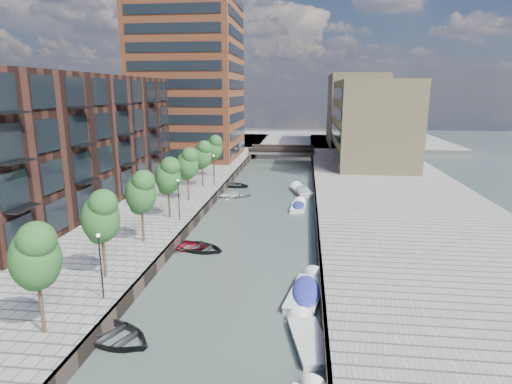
% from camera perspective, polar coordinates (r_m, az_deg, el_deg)
% --- Properties ---
extents(water, '(300.00, 300.00, 0.00)m').
position_cam_1_polar(water, '(56.37, 1.61, -0.29)').
color(water, '#38473F').
rests_on(water, ground).
extents(quay_left, '(60.00, 140.00, 1.00)m').
position_cam_1_polar(quay_left, '(69.32, -29.55, 0.96)').
color(quay_left, gray).
rests_on(quay_left, ground).
extents(quay_right, '(20.00, 140.00, 1.00)m').
position_cam_1_polar(quay_right, '(57.17, 17.80, -0.23)').
color(quay_right, gray).
rests_on(quay_right, ground).
extents(quay_wall_left, '(0.25, 140.00, 1.00)m').
position_cam_1_polar(quay_wall_left, '(57.10, -4.50, 0.36)').
color(quay_wall_left, '#332823').
rests_on(quay_wall_left, ground).
extents(quay_wall_right, '(0.25, 140.00, 1.00)m').
position_cam_1_polar(quay_wall_right, '(56.07, 7.83, 0.04)').
color(quay_wall_right, '#332823').
rests_on(quay_wall_right, ground).
extents(far_closure, '(80.00, 40.00, 1.00)m').
position_cam_1_polar(far_closure, '(115.39, 4.27, 6.93)').
color(far_closure, gray).
rests_on(far_closure, ground).
extents(apartment_block, '(8.00, 38.00, 14.00)m').
position_cam_1_polar(apartment_block, '(51.28, -22.43, 6.43)').
color(apartment_block, black).
rests_on(apartment_block, quay_left).
extents(tower, '(18.00, 18.00, 30.00)m').
position_cam_1_polar(tower, '(82.56, -8.96, 15.06)').
color(tower, '#994F2C').
rests_on(tower, quay_left).
extents(tan_block_near, '(12.00, 25.00, 14.00)m').
position_cam_1_polar(tan_block_near, '(77.58, 15.14, 8.98)').
color(tan_block_near, tan).
rests_on(tan_block_near, quay_right).
extents(tan_block_far, '(12.00, 20.00, 16.00)m').
position_cam_1_polar(tan_block_far, '(103.28, 13.11, 10.61)').
color(tan_block_far, tan).
rests_on(tan_block_far, quay_right).
extents(bridge, '(13.00, 6.00, 1.30)m').
position_cam_1_polar(bridge, '(87.52, 3.48, 5.50)').
color(bridge, gray).
rests_on(bridge, ground).
extents(tree_0, '(2.50, 2.50, 5.95)m').
position_cam_1_polar(tree_0, '(24.18, -27.39, -7.44)').
color(tree_0, '#382619').
rests_on(tree_0, quay_left).
extents(tree_1, '(2.50, 2.50, 5.95)m').
position_cam_1_polar(tree_1, '(29.90, -20.02, -2.93)').
color(tree_1, '#382619').
rests_on(tree_1, quay_left).
extents(tree_2, '(2.50, 2.50, 5.95)m').
position_cam_1_polar(tree_2, '(36.07, -15.12, 0.12)').
color(tree_2, '#382619').
rests_on(tree_2, quay_left).
extents(tree_3, '(2.50, 2.50, 5.95)m').
position_cam_1_polar(tree_3, '(42.50, -11.68, 2.26)').
color(tree_3, '#382619').
rests_on(tree_3, quay_left).
extents(tree_4, '(2.50, 2.50, 5.95)m').
position_cam_1_polar(tree_4, '(49.09, -9.15, 3.83)').
color(tree_4, '#382619').
rests_on(tree_4, quay_left).
extents(tree_5, '(2.50, 2.50, 5.95)m').
position_cam_1_polar(tree_5, '(55.77, -7.22, 5.02)').
color(tree_5, '#382619').
rests_on(tree_5, quay_left).
extents(tree_6, '(2.50, 2.50, 5.95)m').
position_cam_1_polar(tree_6, '(62.53, -5.69, 5.95)').
color(tree_6, '#382619').
rests_on(tree_6, quay_left).
extents(lamp_0, '(0.24, 0.24, 4.12)m').
position_cam_1_polar(lamp_0, '(27.36, -20.05, -8.40)').
color(lamp_0, black).
rests_on(lamp_0, quay_left).
extents(lamp_1, '(0.24, 0.24, 4.12)m').
position_cam_1_polar(lamp_1, '(41.56, -10.29, -0.46)').
color(lamp_1, black).
rests_on(lamp_1, quay_left).
extents(lamp_2, '(0.24, 0.24, 4.12)m').
position_cam_1_polar(lamp_2, '(56.73, -5.65, 3.36)').
color(lamp_2, black).
rests_on(lamp_2, quay_left).
extents(sloop_0, '(6.18, 5.42, 1.07)m').
position_cam_1_polar(sloop_0, '(25.93, -18.49, -18.19)').
color(sloop_0, black).
rests_on(sloop_0, ground).
extents(sloop_1, '(5.58, 4.75, 0.98)m').
position_cam_1_polar(sloop_1, '(37.20, -7.66, -7.69)').
color(sloop_1, black).
rests_on(sloop_1, ground).
extents(sloop_2, '(4.75, 3.66, 0.91)m').
position_cam_1_polar(sloop_2, '(37.72, -9.53, -7.45)').
color(sloop_2, maroon).
rests_on(sloop_2, ground).
extents(sloop_3, '(4.86, 3.99, 0.88)m').
position_cam_1_polar(sloop_3, '(54.83, -2.79, -0.69)').
color(sloop_3, '#BDBCBB').
rests_on(sloop_3, ground).
extents(sloop_4, '(5.65, 4.78, 1.00)m').
position_cam_1_polar(sloop_4, '(60.86, -3.02, 0.72)').
color(sloop_4, black).
rests_on(sloop_4, ground).
extents(motorboat_0, '(2.95, 5.92, 1.88)m').
position_cam_1_polar(motorboat_0, '(29.55, 6.87, -12.95)').
color(motorboat_0, silver).
rests_on(motorboat_0, ground).
extents(motorboat_2, '(2.64, 5.05, 1.60)m').
position_cam_1_polar(motorboat_2, '(24.94, 6.83, -18.65)').
color(motorboat_2, silver).
rests_on(motorboat_2, ground).
extents(motorboat_3, '(1.82, 4.57, 1.50)m').
position_cam_1_polar(motorboat_3, '(50.07, 5.69, -1.89)').
color(motorboat_3, white).
rests_on(motorboat_3, ground).
extents(motorboat_4, '(3.42, 5.91, 1.87)m').
position_cam_1_polar(motorboat_4, '(57.61, 6.01, 0.17)').
color(motorboat_4, '#ADAEAC').
rests_on(motorboat_4, ground).
extents(car, '(1.96, 3.74, 1.21)m').
position_cam_1_polar(car, '(76.00, 11.12, 4.25)').
color(car, '#BABDC0').
rests_on(car, quay_right).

